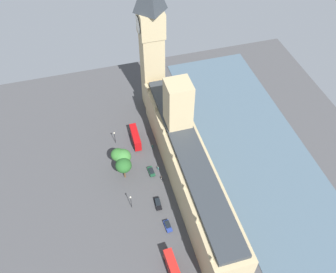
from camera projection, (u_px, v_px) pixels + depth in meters
ground_plane at (183, 185)px, 128.38m from camera, size 145.87×145.87×0.00m
river_thames at (266, 165)px, 134.00m from camera, size 36.35×131.28×0.25m
parliament_building at (188, 163)px, 122.92m from camera, size 11.81×75.87×33.55m
clock_tower at (151, 42)px, 134.05m from camera, size 8.97×8.97×58.13m
double_decker_bus_opposite_hall at (135, 137)px, 139.85m from camera, size 2.76×10.53×4.75m
car_dark_green_leading at (151, 171)px, 131.21m from camera, size 2.10×4.30×1.74m
car_black_far_end at (158, 203)px, 122.42m from camera, size 2.04×4.80×1.74m
car_blue_near_tower at (168, 226)px, 116.87m from camera, size 2.09×4.25×1.74m
double_decker_bus_corner at (173, 268)px, 105.83m from camera, size 3.10×10.62×4.75m
pedestrian_trailing at (158, 168)px, 132.36m from camera, size 0.56×0.45×1.58m
pedestrian_midblock at (152, 146)px, 139.35m from camera, size 0.69×0.63×1.67m
pedestrian_under_trees at (162, 178)px, 129.49m from camera, size 0.63×0.62×1.50m
plane_tree_kerbside at (118, 155)px, 128.31m from camera, size 4.80×4.80×9.20m
plane_tree_by_river_gate at (124, 166)px, 125.90m from camera, size 5.52×5.52×8.86m
plane_tree_slot_10 at (123, 157)px, 128.35m from camera, size 5.83×5.83×9.09m
street_lamp_slot_11 at (131, 200)px, 119.27m from camera, size 0.56×0.56×6.12m
street_lamp_slot_12 at (115, 136)px, 138.54m from camera, size 0.56×0.56×5.65m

